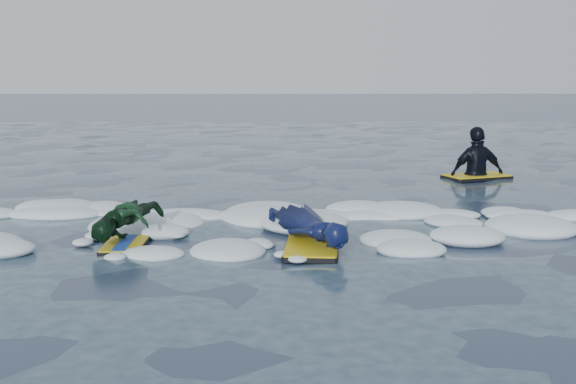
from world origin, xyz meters
name	(u,v)px	position (x,y,z in m)	size (l,w,h in m)	color
ground	(207,244)	(0.00, 0.00, 0.00)	(120.00, 120.00, 0.00)	#1B2941
foam_band	(215,226)	(0.00, 1.03, 0.00)	(12.00, 3.10, 0.30)	white
prone_woman_unit	(311,228)	(1.24, -0.17, 0.22)	(1.19, 1.78, 0.44)	black
prone_child_unit	(128,224)	(-0.94, -0.03, 0.25)	(0.95, 1.39, 0.50)	black
waiting_rider_unit	(477,175)	(4.62, 5.21, 0.08)	(1.40, 1.08, 1.86)	black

